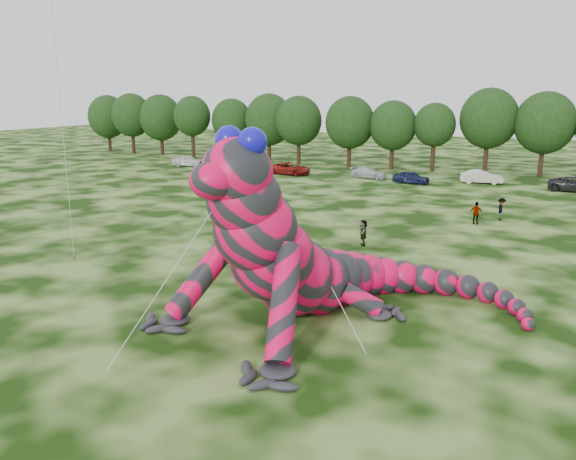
% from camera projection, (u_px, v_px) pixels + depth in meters
% --- Properties ---
extents(ground, '(240.00, 240.00, 0.00)m').
position_uv_depth(ground, '(116.00, 345.00, 22.57)').
color(ground, '#16330A').
rests_on(ground, ground).
extents(inflatable_gecko, '(19.63, 21.27, 8.67)m').
position_uv_depth(inflatable_gecko, '(313.00, 220.00, 25.10)').
color(inflatable_gecko, '#F3064A').
rests_on(inflatable_gecko, ground).
extents(tree_0, '(6.91, 6.22, 9.51)m').
position_uv_depth(tree_0, '(108.00, 123.00, 96.12)').
color(tree_0, black).
rests_on(tree_0, ground).
extents(tree_1, '(6.74, 6.07, 9.81)m').
position_uv_depth(tree_1, '(132.00, 124.00, 92.47)').
color(tree_1, black).
rests_on(tree_1, ground).
extents(tree_2, '(7.04, 6.34, 9.64)m').
position_uv_depth(tree_2, '(161.00, 125.00, 90.89)').
color(tree_2, black).
rests_on(tree_2, ground).
extents(tree_3, '(5.81, 5.23, 9.44)m').
position_uv_depth(tree_3, '(192.00, 127.00, 86.39)').
color(tree_3, black).
rests_on(tree_3, ground).
extents(tree_4, '(6.22, 5.60, 9.06)m').
position_uv_depth(tree_4, '(232.00, 129.00, 85.35)').
color(tree_4, black).
rests_on(tree_4, ground).
extents(tree_5, '(7.16, 6.44, 9.80)m').
position_uv_depth(tree_5, '(269.00, 127.00, 82.31)').
color(tree_5, black).
rests_on(tree_5, ground).
extents(tree_6, '(6.52, 5.86, 9.49)m').
position_uv_depth(tree_6, '(299.00, 130.00, 78.49)').
color(tree_6, black).
rests_on(tree_6, ground).
extents(tree_7, '(6.68, 6.01, 9.48)m').
position_uv_depth(tree_7, '(350.00, 132.00, 75.49)').
color(tree_7, black).
rests_on(tree_7, ground).
extents(tree_8, '(6.14, 5.53, 8.94)m').
position_uv_depth(tree_8, '(393.00, 135.00, 73.27)').
color(tree_8, black).
rests_on(tree_8, ground).
extents(tree_9, '(5.27, 4.74, 8.68)m').
position_uv_depth(tree_9, '(434.00, 137.00, 71.42)').
color(tree_9, black).
rests_on(tree_9, ground).
extents(tree_10, '(7.09, 6.38, 10.50)m').
position_uv_depth(tree_10, '(488.00, 131.00, 69.65)').
color(tree_10, black).
rests_on(tree_10, ground).
extents(tree_11, '(7.01, 6.31, 10.07)m').
position_uv_depth(tree_11, '(544.00, 134.00, 66.71)').
color(tree_11, black).
rests_on(tree_11, ground).
extents(car_0, '(4.54, 2.40, 1.47)m').
position_uv_depth(car_0, '(188.00, 161.00, 77.15)').
color(car_0, white).
rests_on(car_0, ground).
extents(car_1, '(4.47, 2.24, 1.41)m').
position_uv_depth(car_1, '(215.00, 164.00, 74.32)').
color(car_1, black).
rests_on(car_1, ground).
extents(car_2, '(5.47, 2.70, 1.49)m').
position_uv_depth(car_2, '(290.00, 168.00, 69.48)').
color(car_2, maroon).
rests_on(car_2, ground).
extents(car_3, '(4.45, 2.17, 1.25)m').
position_uv_depth(car_3, '(369.00, 173.00, 66.46)').
color(car_3, silver).
rests_on(car_3, ground).
extents(car_4, '(4.14, 1.77, 1.39)m').
position_uv_depth(car_4, '(411.00, 177.00, 62.52)').
color(car_4, '#171E48').
rests_on(car_4, ground).
extents(car_5, '(4.78, 2.47, 1.50)m').
position_uv_depth(car_5, '(481.00, 177.00, 62.52)').
color(car_5, silver).
rests_on(car_5, ground).
extents(spectator_3, '(1.07, 0.53, 1.75)m').
position_uv_depth(spectator_3, '(476.00, 213.00, 43.01)').
color(spectator_3, gray).
rests_on(spectator_3, ground).
extents(spectator_2, '(0.75, 1.20, 1.78)m').
position_uv_depth(spectator_2, '(501.00, 209.00, 44.46)').
color(spectator_2, gray).
rests_on(spectator_2, ground).
extents(spectator_0, '(0.69, 0.54, 1.66)m').
position_uv_depth(spectator_0, '(222.00, 201.00, 47.94)').
color(spectator_0, gray).
rests_on(spectator_0, ground).
extents(spectator_5, '(1.04, 1.68, 1.73)m').
position_uv_depth(spectator_5, '(363.00, 233.00, 37.07)').
color(spectator_5, gray).
rests_on(spectator_5, ground).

